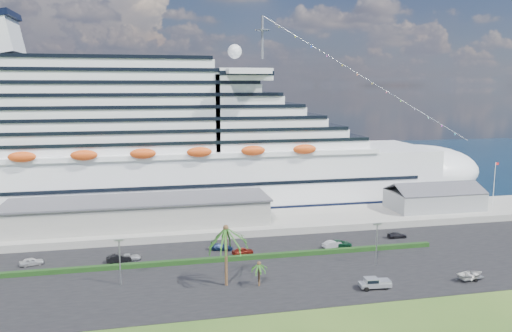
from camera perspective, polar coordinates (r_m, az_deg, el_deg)
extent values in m
plane|color=#2A4F1A|center=(87.88, 3.66, -13.96)|extent=(420.00, 420.00, 0.00)
cube|color=black|center=(97.72, 1.88, -11.46)|extent=(140.00, 38.00, 0.12)
cube|color=gray|center=(124.41, -1.36, -6.50)|extent=(240.00, 20.00, 1.80)
cube|color=black|center=(211.72, -5.91, -0.25)|extent=(420.00, 160.00, 0.02)
cube|color=silver|center=(144.18, -11.01, -1.59)|extent=(160.00, 30.00, 16.00)
ellipsoid|color=silver|center=(165.96, 17.79, -0.46)|extent=(40.00, 30.00, 16.00)
cube|color=black|center=(145.58, -10.93, -4.22)|extent=(164.00, 30.60, 2.40)
cube|color=silver|center=(142.13, -16.15, 6.84)|extent=(128.00, 26.00, 24.80)
cube|color=silver|center=(143.93, -2.12, 10.32)|extent=(14.00, 38.00, 3.20)
cylinder|color=gray|center=(145.95, 0.73, 14.48)|extent=(0.70, 0.70, 12.00)
ellipsoid|color=#D54714|center=(127.02, -12.79, 1.39)|extent=(90.00, 2.40, 2.60)
ellipsoid|color=#D54714|center=(158.40, -12.69, 2.90)|extent=(90.00, 2.40, 2.60)
cube|color=black|center=(144.03, -11.02, -1.27)|extent=(144.00, 30.40, 0.90)
cube|color=gray|center=(121.43, -13.09, -5.23)|extent=(60.00, 14.00, 6.00)
cube|color=#4C4C54|center=(120.71, -13.14, -3.80)|extent=(61.00, 15.00, 0.40)
cube|color=gray|center=(142.41, 19.70, -3.65)|extent=(24.00, 12.00, 4.80)
cube|color=#4C4C54|center=(139.21, 20.43, -2.47)|extent=(24.00, 6.31, 2.74)
cube|color=#4C4C54|center=(144.19, 19.15, -2.01)|extent=(24.00, 6.31, 2.74)
cylinder|color=silver|center=(151.90, 25.56, -1.86)|extent=(0.16, 0.16, 12.00)
cube|color=red|center=(151.32, 25.86, 0.24)|extent=(1.00, 0.04, 0.70)
cube|color=black|center=(100.67, -3.32, -10.54)|extent=(88.00, 1.10, 0.90)
cylinder|color=gray|center=(91.11, -15.29, -10.64)|extent=(0.24, 0.24, 8.00)
cube|color=gray|center=(89.83, -15.40, -8.17)|extent=(1.60, 0.35, 0.35)
cylinder|color=gray|center=(100.26, 13.61, -8.73)|extent=(0.24, 0.24, 8.00)
cube|color=gray|center=(99.09, 13.70, -6.47)|extent=(1.60, 0.35, 0.35)
cylinder|color=#47301E|center=(87.64, -3.44, -10.34)|extent=(0.54, 0.54, 10.50)
sphere|color=#47301E|center=(86.03, -3.47, -7.04)|extent=(0.98, 0.98, 0.98)
cylinder|color=#47301E|center=(88.30, 0.35, -12.35)|extent=(0.35, 0.35, 4.20)
sphere|color=#47301E|center=(87.55, 0.35, -11.07)|extent=(0.73, 0.73, 0.73)
imported|color=#B3B3B5|center=(107.29, -24.29, -9.93)|extent=(4.70, 2.94, 1.49)
imported|color=black|center=(103.41, -15.41, -10.12)|extent=(4.95, 2.38, 1.56)
imported|color=#9D9EA5|center=(104.02, -14.27, -10.05)|extent=(4.65, 2.45, 1.25)
imported|color=#132142|center=(106.98, -3.95, -9.20)|extent=(5.14, 3.25, 1.39)
imported|color=maroon|center=(104.00, -1.53, -9.69)|extent=(4.75, 2.84, 1.51)
imported|color=#B6B7BE|center=(109.37, 8.79, -8.84)|extent=(4.86, 2.49, 1.53)
imported|color=#0E3B22|center=(110.28, 9.56, -8.73)|extent=(5.50, 3.33, 1.43)
imported|color=black|center=(119.30, 15.81, -7.61)|extent=(4.46, 1.88, 1.29)
cylinder|color=black|center=(88.62, 12.55, -13.60)|extent=(0.82, 0.35, 0.80)
cylinder|color=black|center=(90.21, 12.03, -13.16)|extent=(0.82, 0.35, 0.80)
cylinder|color=black|center=(90.06, 14.64, -13.30)|extent=(0.82, 0.35, 0.80)
cylinder|color=black|center=(91.63, 14.09, -12.88)|extent=(0.82, 0.35, 0.80)
cube|color=silver|center=(90.04, 13.43, -13.01)|extent=(5.56, 2.45, 0.70)
cube|color=silver|center=(90.50, 14.29, -12.66)|extent=(2.56, 2.15, 0.55)
cube|color=silver|center=(89.50, 13.03, -12.65)|extent=(2.36, 2.08, 0.95)
cube|color=black|center=(89.46, 13.04, -12.60)|extent=(2.16, 2.12, 0.55)
cube|color=silver|center=(89.05, 12.06, -13.08)|extent=(1.06, 1.97, 0.35)
cube|color=gray|center=(98.86, 23.36, -11.62)|extent=(4.82, 2.43, 0.12)
cylinder|color=gray|center=(97.70, 22.34, -11.80)|extent=(2.19, 0.44, 0.08)
cylinder|color=black|center=(98.49, 23.86, -11.87)|extent=(0.67, 0.32, 0.64)
cylinder|color=black|center=(99.85, 23.24, -11.54)|extent=(0.67, 0.32, 0.64)
imported|color=silver|center=(98.67, 23.39, -11.30)|extent=(5.60, 4.41, 1.05)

